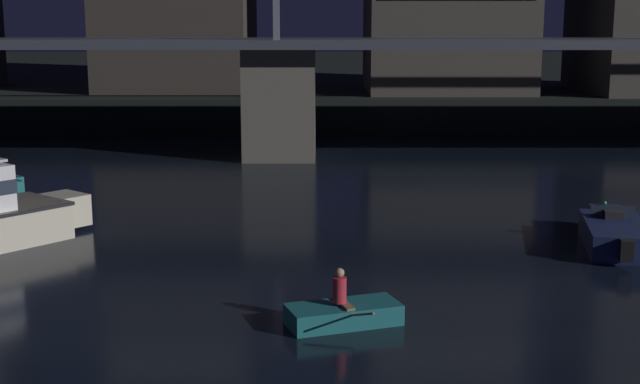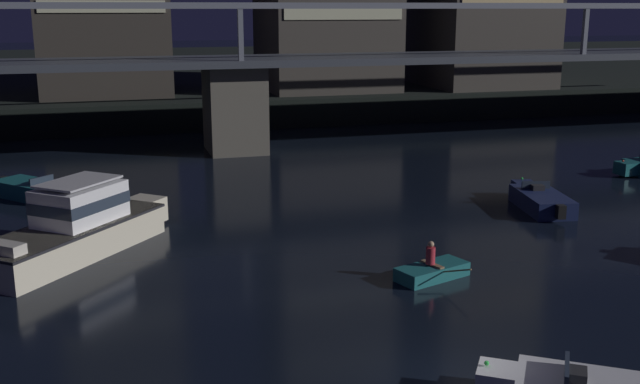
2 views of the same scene
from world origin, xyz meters
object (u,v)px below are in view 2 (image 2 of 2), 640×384
object	(u,v)px
river_bridge	(234,80)
speedboat_far_left	(34,190)
cabin_cruiser_near_left	(77,227)
dinghy_with_paddler	(432,271)
speedboat_near_right	(540,200)

from	to	relation	value
river_bridge	speedboat_far_left	world-z (taller)	river_bridge
cabin_cruiser_near_left	dinghy_with_paddler	xyz separation A→B (m)	(11.84, -6.15, -0.77)
river_bridge	speedboat_far_left	distance (m)	15.61
cabin_cruiser_near_left	dinghy_with_paddler	distance (m)	13.36
cabin_cruiser_near_left	speedboat_far_left	distance (m)	9.71
speedboat_near_right	river_bridge	bearing A→B (deg)	121.74
speedboat_far_left	cabin_cruiser_near_left	bearing A→B (deg)	-76.06
cabin_cruiser_near_left	speedboat_near_right	xyz separation A→B (m)	(20.45, 0.92, -0.64)
cabin_cruiser_near_left	speedboat_near_right	size ratio (longest dim) A/B	1.59
cabin_cruiser_near_left	speedboat_near_right	bearing A→B (deg)	2.57
speedboat_near_right	speedboat_far_left	xyz separation A→B (m)	(-22.78, 8.49, 0.00)
speedboat_far_left	river_bridge	bearing A→B (deg)	39.67
speedboat_near_right	dinghy_with_paddler	xyz separation A→B (m)	(-8.61, -7.07, -0.14)
river_bridge	cabin_cruiser_near_left	distance (m)	21.44
speedboat_far_left	speedboat_near_right	bearing A→B (deg)	-20.44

